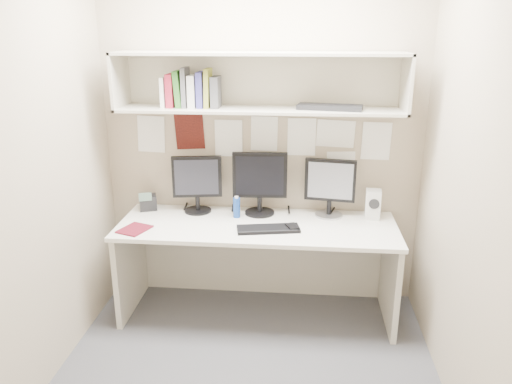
# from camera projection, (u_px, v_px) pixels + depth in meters

# --- Properties ---
(floor) EXTENTS (2.40, 2.00, 0.01)m
(floor) POSITION_uv_depth(u_px,v_px,m) (248.00, 366.00, 3.21)
(floor) COLOR #414146
(floor) RESTS_ON ground
(wall_back) EXTENTS (2.40, 0.02, 2.60)m
(wall_back) POSITION_uv_depth(u_px,v_px,m) (262.00, 136.00, 3.75)
(wall_back) COLOR tan
(wall_back) RESTS_ON ground
(wall_front) EXTENTS (2.40, 0.02, 2.60)m
(wall_front) POSITION_uv_depth(u_px,v_px,m) (217.00, 245.00, 1.86)
(wall_front) COLOR tan
(wall_front) RESTS_ON ground
(wall_left) EXTENTS (0.02, 2.00, 2.60)m
(wall_left) POSITION_uv_depth(u_px,v_px,m) (43.00, 167.00, 2.91)
(wall_left) COLOR tan
(wall_left) RESTS_ON ground
(wall_right) EXTENTS (0.02, 2.00, 2.60)m
(wall_right) POSITION_uv_depth(u_px,v_px,m) (467.00, 178.00, 2.70)
(wall_right) COLOR tan
(wall_right) RESTS_ON ground
(desk) EXTENTS (2.00, 0.70, 0.73)m
(desk) POSITION_uv_depth(u_px,v_px,m) (257.00, 269.00, 3.71)
(desk) COLOR silver
(desk) RESTS_ON floor
(overhead_hutch) EXTENTS (2.00, 0.38, 0.40)m
(overhead_hutch) POSITION_uv_depth(u_px,v_px,m) (260.00, 81.00, 3.49)
(overhead_hutch) COLOR beige
(overhead_hutch) RESTS_ON wall_back
(pinned_papers) EXTENTS (1.92, 0.01, 0.48)m
(pinned_papers) POSITION_uv_depth(u_px,v_px,m) (262.00, 143.00, 3.76)
(pinned_papers) COLOR white
(pinned_papers) RESTS_ON wall_back
(monitor_left) EXTENTS (0.37, 0.21, 0.43)m
(monitor_left) POSITION_uv_depth(u_px,v_px,m) (197.00, 181.00, 3.77)
(monitor_left) COLOR black
(monitor_left) RESTS_ON desk
(monitor_center) EXTENTS (0.41, 0.22, 0.47)m
(monitor_center) POSITION_uv_depth(u_px,v_px,m) (260.00, 181.00, 3.72)
(monitor_center) COLOR black
(monitor_center) RESTS_ON desk
(monitor_right) EXTENTS (0.37, 0.21, 0.44)m
(monitor_right) POSITION_uv_depth(u_px,v_px,m) (330.00, 185.00, 3.68)
(monitor_right) COLOR #A5A5AA
(monitor_right) RESTS_ON desk
(keyboard) EXTENTS (0.46, 0.23, 0.02)m
(keyboard) POSITION_uv_depth(u_px,v_px,m) (268.00, 229.00, 3.47)
(keyboard) COLOR black
(keyboard) RESTS_ON desk
(mouse) EXTENTS (0.11, 0.13, 0.03)m
(mouse) POSITION_uv_depth(u_px,v_px,m) (292.00, 228.00, 3.48)
(mouse) COLOR black
(mouse) RESTS_ON desk
(speaker) EXTENTS (0.12, 0.13, 0.22)m
(speaker) POSITION_uv_depth(u_px,v_px,m) (373.00, 204.00, 3.67)
(speaker) COLOR beige
(speaker) RESTS_ON desk
(blue_bottle) EXTENTS (0.05, 0.05, 0.16)m
(blue_bottle) POSITION_uv_depth(u_px,v_px,m) (237.00, 207.00, 3.70)
(blue_bottle) COLOR navy
(blue_bottle) RESTS_ON desk
(maroon_notebook) EXTENTS (0.24, 0.26, 0.01)m
(maroon_notebook) POSITION_uv_depth(u_px,v_px,m) (135.00, 229.00, 3.48)
(maroon_notebook) COLOR #550E1B
(maroon_notebook) RESTS_ON desk
(desk_phone) EXTENTS (0.16, 0.15, 0.16)m
(desk_phone) POSITION_uv_depth(u_px,v_px,m) (148.00, 202.00, 3.86)
(desk_phone) COLOR black
(desk_phone) RESTS_ON desk
(book_stack) EXTENTS (0.41, 0.17, 0.28)m
(book_stack) POSITION_uv_depth(u_px,v_px,m) (191.00, 90.00, 3.50)
(book_stack) COLOR silver
(book_stack) RESTS_ON overhead_hutch
(hutch_tray) EXTENTS (0.46, 0.24, 0.03)m
(hutch_tray) POSITION_uv_depth(u_px,v_px,m) (330.00, 107.00, 3.43)
(hutch_tray) COLOR black
(hutch_tray) RESTS_ON overhead_hutch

